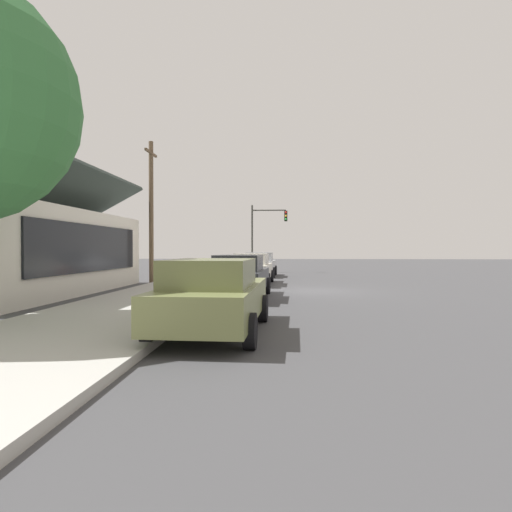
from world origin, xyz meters
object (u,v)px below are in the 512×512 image
car_silver (260,264)px  traffic_light_main (266,227)px  fire_hydrant_red (228,273)px  car_charcoal (240,276)px  car_olive (214,295)px  car_ivory (253,268)px  utility_pole_wooden (151,209)px

car_silver → traffic_light_main: bearing=-0.8°
car_silver → fire_hydrant_red: (-4.95, 1.48, -0.32)m
traffic_light_main → car_charcoal: bearing=179.2°
car_olive → traffic_light_main: traffic_light_main is taller
car_ivory → traffic_light_main: bearing=0.7°
car_olive → fire_hydrant_red: (14.17, 1.53, -0.32)m
car_charcoal → car_silver: same height
car_ivory → utility_pole_wooden: 6.29m
utility_pole_wooden → traffic_light_main: bearing=-28.0°
car_ivory → utility_pole_wooden: size_ratio=0.65×
traffic_light_main → utility_pole_wooden: bearing=152.0°
car_olive → traffic_light_main: size_ratio=0.92×
car_charcoal → car_ivory: size_ratio=0.99×
traffic_light_main → car_ivory: bearing=178.9°
car_charcoal → car_silver: (12.56, -0.04, 0.00)m
car_olive → fire_hydrant_red: size_ratio=6.77×
car_olive → traffic_light_main: (23.92, -0.13, 2.67)m
traffic_light_main → fire_hydrant_red: size_ratio=7.32×
car_silver → fire_hydrant_red: size_ratio=6.60×
car_charcoal → fire_hydrant_red: 7.75m
traffic_light_main → car_silver: bearing=177.8°
car_ivory → car_silver: same height
car_olive → car_charcoal: (6.56, 0.10, -0.00)m
car_olive → traffic_light_main: bearing=1.5°
traffic_light_main → fire_hydrant_red: 10.33m
car_ivory → traffic_light_main: 11.54m
traffic_light_main → utility_pole_wooden: size_ratio=0.69×
car_ivory → fire_hydrant_red: (1.47, 1.44, -0.32)m
traffic_light_main → car_olive: bearing=179.7°
utility_pole_wooden → car_ivory: bearing=-96.2°
car_charcoal → fire_hydrant_red: bearing=12.7°
car_charcoal → fire_hydrant_red: car_charcoal is taller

